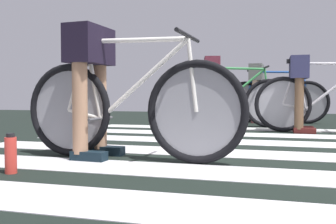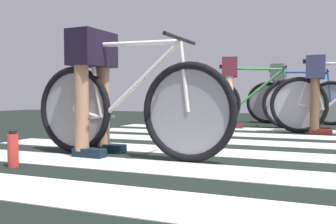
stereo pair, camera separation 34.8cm
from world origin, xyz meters
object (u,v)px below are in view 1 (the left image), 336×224
bicycle_3_of_4 (233,101)px  cyclist_1_of_4 (91,73)px  cyclist_2_of_4 (299,83)px  water_bottle (11,154)px  bicycle_2_of_4 (325,102)px  cyclist_4_of_4 (256,85)px  cyclist_3_of_4 (212,82)px  bicycle_4_of_4 (275,100)px  bicycle_1_of_4 (128,107)px

bicycle_3_of_4 → cyclist_1_of_4: bearing=-116.4°
cyclist_2_of_4 → water_bottle: bearing=-120.8°
cyclist_2_of_4 → bicycle_2_of_4: bearing=0.0°
bicycle_3_of_4 → cyclist_4_of_4: bearing=62.8°
bicycle_2_of_4 → bicycle_3_of_4: 1.30m
cyclist_3_of_4 → water_bottle: (-0.69, -3.57, -0.55)m
cyclist_2_of_4 → cyclist_3_of_4: cyclist_3_of_4 is taller
cyclist_1_of_4 → bicycle_4_of_4: cyclist_1_of_4 is taller
bicycle_2_of_4 → cyclist_2_of_4: (-0.31, 0.00, 0.24)m
cyclist_2_of_4 → cyclist_4_of_4: (-0.58, 1.59, 0.03)m
bicycle_1_of_4 → cyclist_1_of_4: cyclist_1_of_4 is taller
bicycle_2_of_4 → bicycle_4_of_4: (-0.58, 1.57, 0.00)m
cyclist_3_of_4 → bicycle_4_of_4: (0.91, 1.11, -0.28)m
cyclist_2_of_4 → bicycle_3_of_4: size_ratio=0.56×
bicycle_4_of_4 → cyclist_4_of_4: (-0.31, 0.02, 0.27)m
bicycle_2_of_4 → bicycle_4_of_4: size_ratio=1.00×
bicycle_1_of_4 → bicycle_4_of_4: size_ratio=1.00×
bicycle_1_of_4 → bicycle_4_of_4: (1.09, 4.04, 0.00)m
cyclist_3_of_4 → bicycle_4_of_4: bearing=38.9°
cyclist_1_of_4 → bicycle_3_of_4: (0.79, 2.98, -0.25)m
cyclist_1_of_4 → water_bottle: size_ratio=4.05×
bicycle_2_of_4 → bicycle_3_of_4: size_ratio=1.01×
cyclist_3_of_4 → cyclist_4_of_4: size_ratio=1.02×
bicycle_1_of_4 → cyclist_4_of_4: 4.15m
bicycle_2_of_4 → cyclist_2_of_4: size_ratio=1.80×
cyclist_1_of_4 → bicycle_4_of_4: 4.27m
bicycle_4_of_4 → water_bottle: bicycle_4_of_4 is taller
bicycle_3_of_4 → cyclist_3_of_4: size_ratio=1.65×
bicycle_4_of_4 → water_bottle: (-1.60, -4.68, -0.27)m
bicycle_4_of_4 → bicycle_1_of_4: bearing=-101.2°
bicycle_3_of_4 → bicycle_2_of_4: bearing=-35.6°
cyclist_2_of_4 → cyclist_4_of_4: bearing=110.2°
bicycle_3_of_4 → water_bottle: bearing=-116.8°
bicycle_2_of_4 → bicycle_1_of_4: bearing=-123.8°
bicycle_4_of_4 → cyclist_1_of_4: bearing=-105.3°
bicycle_4_of_4 → bicycle_3_of_4: bearing=-116.4°
bicycle_1_of_4 → cyclist_4_of_4: bearing=83.2°
cyclist_1_of_4 → cyclist_3_of_4: bearing=84.6°
bicycle_1_of_4 → bicycle_2_of_4: bearing=60.0°
bicycle_3_of_4 → bicycle_4_of_4: 1.21m
bicycle_2_of_4 → water_bottle: bicycle_2_of_4 is taller
bicycle_3_of_4 → cyclist_3_of_4: bearing=-180.0°
cyclist_1_of_4 → cyclist_4_of_4: cyclist_4_of_4 is taller
cyclist_1_of_4 → cyclist_4_of_4: size_ratio=0.98×
bicycle_2_of_4 → water_bottle: size_ratio=7.13×
cyclist_3_of_4 → cyclist_2_of_4: bearing=-33.1°
cyclist_2_of_4 → water_bottle: 3.66m
bicycle_1_of_4 → bicycle_3_of_4: (0.48, 3.00, 0.00)m
cyclist_1_of_4 → cyclist_2_of_4: bearing=59.8°
cyclist_3_of_4 → bicycle_4_of_4: size_ratio=0.60×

